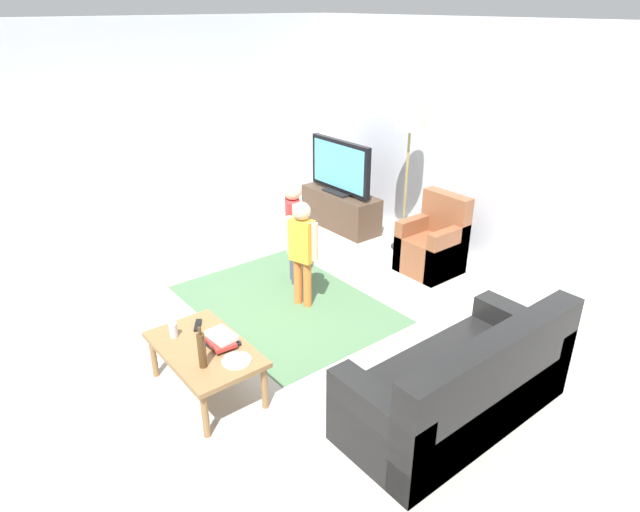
{
  "coord_description": "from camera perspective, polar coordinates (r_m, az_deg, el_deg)",
  "views": [
    {
      "loc": [
        3.67,
        -2.32,
        2.84
      ],
      "look_at": [
        0.0,
        0.6,
        0.65
      ],
      "focal_mm": 30.6,
      "sensor_mm": 36.0,
      "label": 1
    }
  ],
  "objects": [
    {
      "name": "wall_left",
      "position": [
        7.22,
        -19.31,
        11.74
      ],
      "size": [
        0.12,
        6.0,
        2.7
      ],
      "primitive_type": "cube",
      "color": "silver",
      "rests_on": "ground"
    },
    {
      "name": "floor_lamp",
      "position": [
        6.57,
        9.41,
        13.32
      ],
      "size": [
        0.36,
        0.36,
        1.78
      ],
      "color": "#262626",
      "rests_on": "ground"
    },
    {
      "name": "soda_can",
      "position": [
        4.51,
        -15.09,
        -7.5
      ],
      "size": [
        0.07,
        0.07,
        0.12
      ],
      "primitive_type": "cylinder",
      "color": "silver",
      "rests_on": "coffee_table"
    },
    {
      "name": "child_near_tv",
      "position": [
        5.84,
        -2.8,
        3.37
      ],
      "size": [
        0.35,
        0.23,
        1.15
      ],
      "color": "#4C4C59",
      "rests_on": "ground"
    },
    {
      "name": "plate",
      "position": [
        4.16,
        -8.71,
        -10.76
      ],
      "size": [
        0.22,
        0.22,
        0.02
      ],
      "color": "white",
      "rests_on": "coffee_table"
    },
    {
      "name": "couch",
      "position": [
        4.21,
        14.88,
        -13.29
      ],
      "size": [
        0.8,
        1.8,
        0.86
      ],
      "color": "black",
      "rests_on": "ground"
    },
    {
      "name": "tv_stand",
      "position": [
        7.53,
        2.16,
        4.84
      ],
      "size": [
        1.2,
        0.44,
        0.5
      ],
      "color": "#4C3828",
      "rests_on": "ground"
    },
    {
      "name": "coffee_table",
      "position": [
        4.39,
        -11.96,
        -9.81
      ],
      "size": [
        1.0,
        0.6,
        0.42
      ],
      "color": "olive",
      "rests_on": "ground"
    },
    {
      "name": "ground",
      "position": [
        5.19,
        -5.24,
        -8.27
      ],
      "size": [
        7.8,
        7.8,
        0.0
      ],
      "primitive_type": "plane",
      "color": "#B2ADA3"
    },
    {
      "name": "child_center",
      "position": [
        5.37,
        -1.89,
        1.16
      ],
      "size": [
        0.36,
        0.19,
        1.12
      ],
      "color": "orange",
      "rests_on": "ground"
    },
    {
      "name": "wall_back",
      "position": [
        6.64,
        16.76,
        11.0
      ],
      "size": [
        6.0,
        0.12,
        2.7
      ],
      "primitive_type": "cube",
      "color": "silver",
      "rests_on": "ground"
    },
    {
      "name": "tv",
      "position": [
        7.33,
        2.11,
        9.24
      ],
      "size": [
        1.1,
        0.28,
        0.71
      ],
      "color": "black",
      "rests_on": "tv_stand"
    },
    {
      "name": "book_stack",
      "position": [
        4.35,
        -10.33,
        -8.58
      ],
      "size": [
        0.29,
        0.23,
        0.09
      ],
      "color": "black",
      "rests_on": "coffee_table"
    },
    {
      "name": "armchair",
      "position": [
        6.39,
        11.84,
        1.0
      ],
      "size": [
        0.6,
        0.6,
        0.9
      ],
      "color": "brown",
      "rests_on": "ground"
    },
    {
      "name": "tv_remote",
      "position": [
        4.63,
        -12.65,
        -7.07
      ],
      "size": [
        0.17,
        0.13,
        0.02
      ],
      "primitive_type": "cube",
      "rotation": [
        0.0,
        0.0,
        -0.58
      ],
      "color": "black",
      "rests_on": "coffee_table"
    },
    {
      "name": "area_rug",
      "position": [
        5.68,
        -3.68,
        -4.98
      ],
      "size": [
        2.2,
        1.6,
        0.01
      ],
      "primitive_type": "cube",
      "color": "#4C724C",
      "rests_on": "ground"
    },
    {
      "name": "bottle",
      "position": [
        4.08,
        -12.26,
        -9.58
      ],
      "size": [
        0.06,
        0.06,
        0.34
      ],
      "color": "#4C3319",
      "rests_on": "coffee_table"
    }
  ]
}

